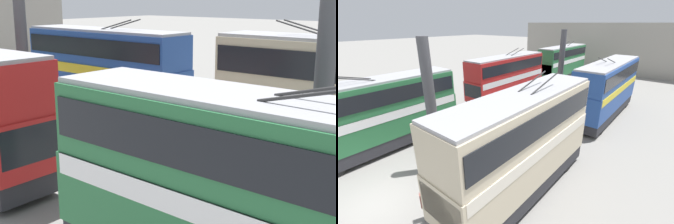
% 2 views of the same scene
% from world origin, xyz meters
% --- Properties ---
extents(support_column_near, '(1.04, 1.04, 7.72)m').
position_xyz_m(support_column_near, '(3.63, 0.00, 3.74)').
color(support_column_near, '#4C4C51').
rests_on(support_column_near, ground_plane).
extents(support_column_far, '(1.04, 1.04, 7.72)m').
position_xyz_m(support_column_far, '(19.09, 0.00, 3.74)').
color(support_column_far, '#4C4C51').
rests_on(support_column_far, ground_plane).
extents(bus_left_near, '(9.62, 2.54, 6.00)m').
position_xyz_m(bus_left_near, '(5.27, -4.98, 3.06)').
color(bus_left_near, black).
rests_on(bus_left_near, ground_plane).
extents(bus_left_far, '(11.03, 2.54, 5.76)m').
position_xyz_m(bus_left_far, '(18.57, -4.98, 2.93)').
color(bus_left_far, black).
rests_on(bus_left_far, ground_plane).
extents(bus_right_near, '(10.41, 2.54, 5.58)m').
position_xyz_m(bus_right_near, '(2.98, 4.98, 2.83)').
color(bus_right_near, black).
rests_on(bus_right_near, ground_plane).
extents(person_by_right_row, '(0.41, 0.48, 1.54)m').
position_xyz_m(person_by_right_row, '(4.28, 2.68, 0.80)').
color(person_by_right_row, '#473D33').
rests_on(person_by_right_row, ground_plane).
extents(person_aisle_midway, '(0.44, 0.48, 1.61)m').
position_xyz_m(person_aisle_midway, '(12.48, -0.76, 0.85)').
color(person_aisle_midway, '#384251').
rests_on(person_aisle_midway, ground_plane).
extents(oil_drum, '(0.66, 0.66, 0.95)m').
position_xyz_m(oil_drum, '(9.83, 2.17, 0.47)').
color(oil_drum, '#B28E23').
rests_on(oil_drum, ground_plane).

